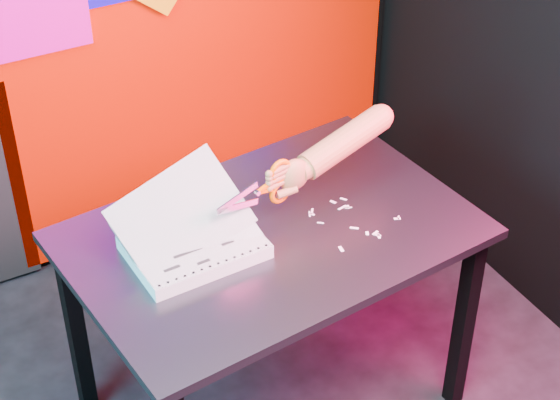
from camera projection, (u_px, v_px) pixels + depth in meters
room at (202, 173)px, 1.94m from camera, size 3.01×3.01×2.71m
backdrop at (46, 49)px, 3.23m from camera, size 2.88×0.05×2.08m
work_table at (271, 255)px, 2.80m from camera, size 1.24×0.89×0.75m
printout_stack at (194, 245)px, 2.65m from camera, size 0.42×0.29×0.28m
scissors at (275, 184)px, 2.69m from camera, size 0.27×0.06×0.15m
hand_forearm at (336, 147)px, 2.80m from camera, size 0.48×0.15×0.15m
paper_clippings at (350, 220)px, 2.79m from camera, size 0.24×0.23×0.00m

